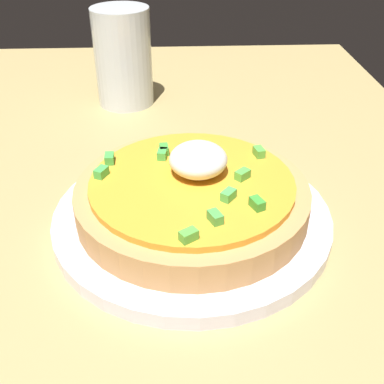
{
  "coord_description": "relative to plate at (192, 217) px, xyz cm",
  "views": [
    {
      "loc": [
        -31.34,
        -10.89,
        29.15
      ],
      "look_at": [
        2.42,
        -12.43,
        6.33
      ],
      "focal_mm": 44.06,
      "sensor_mm": 36.0,
      "label": 1
    }
  ],
  "objects": [
    {
      "name": "dining_table",
      "position": [
        -2.42,
        12.43,
        -2.17
      ],
      "size": [
        110.58,
        84.59,
        2.96
      ],
      "primitive_type": "cube",
      "color": "tan",
      "rests_on": "ground"
    },
    {
      "name": "plate",
      "position": [
        0.0,
        0.0,
        0.0
      ],
      "size": [
        24.53,
        24.53,
        1.37
      ],
      "primitive_type": "cylinder",
      "color": "white",
      "rests_on": "dining_table"
    },
    {
      "name": "cup_near",
      "position": [
        27.71,
        7.8,
        5.07
      ],
      "size": [
        7.48,
        7.48,
        12.56
      ],
      "color": "silver",
      "rests_on": "dining_table"
    },
    {
      "name": "pizza",
      "position": [
        0.05,
        -0.03,
        2.41
      ],
      "size": [
        20.26,
        20.26,
        6.01
      ],
      "color": "tan",
      "rests_on": "plate"
    }
  ]
}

